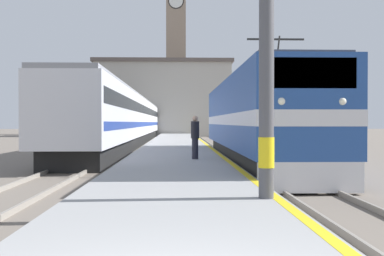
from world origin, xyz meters
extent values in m
plane|color=#70665B|center=(0.00, 30.00, 0.00)|extent=(200.00, 200.00, 0.00)
cube|color=#999999|center=(0.00, 25.00, 0.22)|extent=(4.32, 140.00, 0.44)
cube|color=yellow|center=(2.01, 25.00, 0.44)|extent=(0.20, 140.00, 0.00)
cube|color=#70665B|center=(3.53, 25.00, 0.01)|extent=(2.83, 140.00, 0.02)
cube|color=gray|center=(2.81, 25.00, 0.09)|extent=(0.07, 140.00, 0.14)
cube|color=gray|center=(4.25, 25.00, 0.09)|extent=(0.07, 140.00, 0.14)
cube|color=#70665B|center=(-4.09, 25.00, 0.01)|extent=(2.84, 140.00, 0.02)
cube|color=gray|center=(-4.81, 25.00, 0.09)|extent=(0.07, 140.00, 0.14)
cube|color=gray|center=(-3.37, 25.00, 0.09)|extent=(0.07, 140.00, 0.14)
cube|color=black|center=(3.53, 16.99, 0.45)|extent=(2.46, 16.07, 0.90)
cube|color=#23478C|center=(3.53, 16.99, 2.33)|extent=(2.90, 17.46, 2.86)
cube|color=silver|center=(3.53, 16.99, 2.04)|extent=(2.92, 17.48, 0.44)
cube|color=silver|center=(3.53, 8.41, 0.50)|extent=(2.75, 0.30, 0.81)
cube|color=black|center=(3.53, 8.32, 3.21)|extent=(2.32, 0.12, 0.80)
sphere|color=white|center=(2.73, 8.28, 2.47)|extent=(0.20, 0.20, 0.20)
sphere|color=white|center=(4.33, 8.28, 2.47)|extent=(0.20, 0.20, 0.20)
cube|color=#4C4C51|center=(3.53, 16.99, 3.82)|extent=(2.61, 16.59, 0.12)
cylinder|color=#333333|center=(3.53, 12.27, 4.38)|extent=(0.06, 0.63, 1.03)
cylinder|color=#333333|center=(3.53, 12.97, 4.38)|extent=(0.06, 0.63, 1.03)
cube|color=#262626|center=(3.53, 12.62, 4.88)|extent=(2.03, 0.08, 0.06)
cube|color=black|center=(-4.09, 35.65, 0.45)|extent=(2.46, 44.00, 0.90)
cube|color=silver|center=(-4.09, 35.65, 2.37)|extent=(2.90, 45.83, 2.94)
cube|color=black|center=(-4.09, 35.65, 2.96)|extent=(2.92, 44.91, 0.64)
cube|color=navy|center=(-4.09, 35.65, 1.78)|extent=(2.92, 44.91, 0.36)
cube|color=gray|center=(-4.09, 35.65, 3.94)|extent=(2.67, 45.83, 0.20)
cylinder|color=yellow|center=(1.80, 5.53, 1.34)|extent=(0.32, 0.32, 0.60)
cylinder|color=#23232D|center=(0.77, 15.02, 0.86)|extent=(0.26, 0.26, 0.84)
cylinder|color=black|center=(0.77, 15.02, 1.62)|extent=(0.34, 0.34, 0.70)
sphere|color=tan|center=(0.77, 15.02, 2.09)|extent=(0.23, 0.23, 0.23)
cube|color=gray|center=(-0.20, 70.94, 11.87)|extent=(3.18, 3.18, 23.74)
cylinder|color=black|center=(-0.20, 69.33, 21.51)|extent=(2.53, 0.06, 2.53)
cylinder|color=white|center=(-0.20, 69.30, 21.51)|extent=(2.23, 0.10, 2.23)
cube|color=#A8A399|center=(-1.94, 61.21, 5.04)|extent=(18.59, 8.40, 10.09)
cube|color=#564C47|center=(-1.94, 61.21, 10.34)|extent=(19.19, 9.00, 0.50)
camera|label=1|loc=(0.05, -3.22, 1.93)|focal=42.00mm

